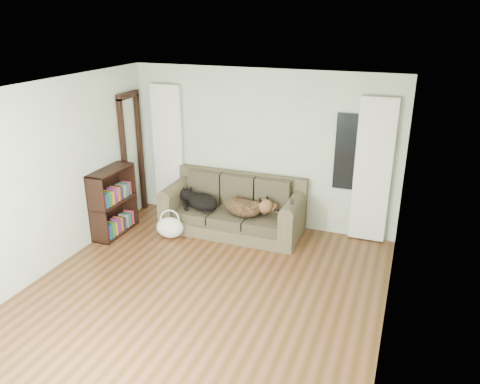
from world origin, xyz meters
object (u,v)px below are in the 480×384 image
(dog_shepherd, at_px, (246,207))
(bookshelf, at_px, (113,204))
(sofa, at_px, (232,206))
(tote_bag, at_px, (170,228))
(dog_black_lab, at_px, (201,201))

(dog_shepherd, relative_size, bookshelf, 0.60)
(sofa, relative_size, bookshelf, 2.06)
(sofa, height_order, tote_bag, sofa)
(dog_black_lab, relative_size, bookshelf, 0.55)
(dog_black_lab, height_order, tote_bag, dog_black_lab)
(sofa, relative_size, dog_shepherd, 3.41)
(sofa, bearing_deg, bookshelf, -157.20)
(dog_shepherd, bearing_deg, tote_bag, 42.10)
(dog_black_lab, distance_m, bookshelf, 1.41)
(dog_shepherd, distance_m, bookshelf, 2.14)
(tote_bag, height_order, bookshelf, bookshelf)
(dog_shepherd, xyz_separation_m, tote_bag, (-1.11, -0.50, -0.33))
(dog_shepherd, height_order, bookshelf, bookshelf)
(sofa, distance_m, tote_bag, 1.07)
(dog_black_lab, xyz_separation_m, dog_shepherd, (0.80, -0.00, 0.01))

